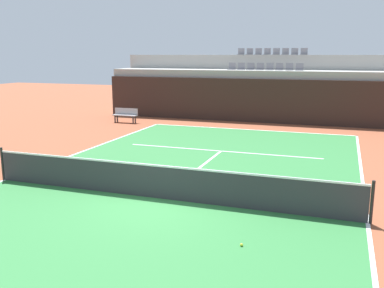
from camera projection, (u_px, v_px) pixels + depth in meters
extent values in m
plane|color=brown|center=(160.00, 199.00, 12.07)|extent=(80.00, 80.00, 0.00)
cube|color=#2D7238|center=(160.00, 199.00, 12.07)|extent=(11.00, 24.00, 0.01)
cube|color=white|center=(249.00, 130.00, 23.10)|extent=(11.00, 0.10, 0.00)
cube|color=white|center=(5.00, 180.00, 13.85)|extent=(0.10, 24.00, 0.00)
cube|color=white|center=(368.00, 223.00, 10.29)|extent=(0.10, 24.00, 0.00)
cube|color=white|center=(221.00, 151.00, 17.98)|extent=(8.26, 0.10, 0.00)
cube|color=white|center=(197.00, 170.00, 15.03)|extent=(0.10, 6.40, 0.00)
cube|color=black|center=(259.00, 101.00, 25.40)|extent=(19.63, 0.30, 2.58)
cube|color=#9E9E99|center=(264.00, 95.00, 26.59)|extent=(19.63, 2.40, 3.04)
cube|color=#9E9E99|center=(270.00, 85.00, 28.72)|extent=(19.63, 2.40, 3.96)
cube|color=slate|center=(232.00, 69.00, 26.96)|extent=(0.44, 0.44, 0.04)
cube|color=slate|center=(232.00, 66.00, 27.10)|extent=(0.44, 0.04, 0.40)
cube|color=slate|center=(241.00, 69.00, 26.76)|extent=(0.44, 0.44, 0.04)
cube|color=slate|center=(242.00, 66.00, 26.90)|extent=(0.44, 0.04, 0.40)
cube|color=slate|center=(250.00, 70.00, 26.57)|extent=(0.44, 0.44, 0.04)
cube|color=slate|center=(251.00, 66.00, 26.71)|extent=(0.44, 0.04, 0.40)
cube|color=slate|center=(260.00, 70.00, 26.38)|extent=(0.44, 0.44, 0.04)
cube|color=slate|center=(260.00, 66.00, 26.52)|extent=(0.44, 0.04, 0.40)
cube|color=slate|center=(269.00, 70.00, 26.18)|extent=(0.44, 0.44, 0.04)
cube|color=slate|center=(270.00, 66.00, 26.32)|extent=(0.44, 0.04, 0.40)
cube|color=slate|center=(279.00, 70.00, 25.99)|extent=(0.44, 0.44, 0.04)
cube|color=slate|center=(280.00, 66.00, 26.13)|extent=(0.44, 0.04, 0.40)
cube|color=slate|center=(289.00, 70.00, 25.79)|extent=(0.44, 0.44, 0.04)
cube|color=slate|center=(290.00, 66.00, 25.93)|extent=(0.44, 0.04, 0.40)
cube|color=slate|center=(299.00, 70.00, 25.60)|extent=(0.44, 0.44, 0.04)
cube|color=slate|center=(300.00, 66.00, 25.74)|extent=(0.44, 0.04, 0.40)
cube|color=slate|center=(241.00, 55.00, 28.99)|extent=(0.44, 0.44, 0.04)
cube|color=slate|center=(241.00, 51.00, 29.12)|extent=(0.44, 0.04, 0.40)
cube|color=slate|center=(249.00, 55.00, 28.79)|extent=(0.44, 0.44, 0.04)
cube|color=slate|center=(250.00, 51.00, 28.93)|extent=(0.44, 0.04, 0.40)
cube|color=slate|center=(258.00, 55.00, 28.60)|extent=(0.44, 0.44, 0.04)
cube|color=slate|center=(259.00, 51.00, 28.74)|extent=(0.44, 0.04, 0.40)
cube|color=slate|center=(267.00, 55.00, 28.40)|extent=(0.44, 0.44, 0.04)
cube|color=slate|center=(268.00, 51.00, 28.54)|extent=(0.44, 0.04, 0.40)
cube|color=slate|center=(276.00, 55.00, 28.21)|extent=(0.44, 0.44, 0.04)
cube|color=slate|center=(277.00, 51.00, 28.35)|extent=(0.44, 0.04, 0.40)
cube|color=slate|center=(285.00, 55.00, 28.02)|extent=(0.44, 0.44, 0.04)
cube|color=slate|center=(286.00, 51.00, 28.15)|extent=(0.44, 0.04, 0.40)
cube|color=slate|center=(294.00, 55.00, 27.82)|extent=(0.44, 0.44, 0.04)
cube|color=slate|center=(295.00, 51.00, 27.96)|extent=(0.44, 0.04, 0.40)
cube|color=slate|center=(304.00, 55.00, 27.63)|extent=(0.44, 0.44, 0.04)
cube|color=slate|center=(304.00, 51.00, 27.77)|extent=(0.44, 0.04, 0.40)
cylinder|color=black|center=(3.00, 164.00, 13.76)|extent=(0.08, 0.08, 1.07)
cylinder|color=black|center=(372.00, 202.00, 10.17)|extent=(0.08, 0.08, 1.07)
cube|color=#333338|center=(160.00, 183.00, 11.98)|extent=(10.90, 0.02, 0.92)
cube|color=white|center=(159.00, 166.00, 11.88)|extent=(10.90, 0.04, 0.05)
cube|color=#99999E|center=(125.00, 115.00, 25.42)|extent=(1.50, 0.40, 0.05)
cube|color=#99999E|center=(126.00, 111.00, 25.54)|extent=(1.50, 0.04, 0.36)
cube|color=#2D2D33|center=(115.00, 119.00, 25.53)|extent=(0.06, 0.06, 0.42)
cube|color=#2D2D33|center=(133.00, 120.00, 25.14)|extent=(0.06, 0.06, 0.42)
cube|color=#2D2D33|center=(117.00, 118.00, 25.79)|extent=(0.06, 0.06, 0.42)
cube|color=#2D2D33|center=(135.00, 119.00, 25.40)|extent=(0.06, 0.06, 0.42)
sphere|color=#CCE033|center=(242.00, 245.00, 9.05)|extent=(0.07, 0.07, 0.07)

